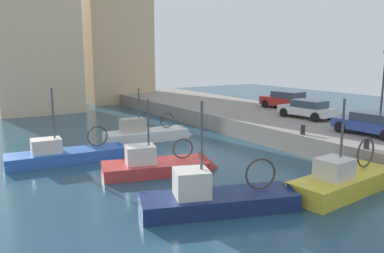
# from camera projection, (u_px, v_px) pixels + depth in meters

# --- Properties ---
(water_surface) EXTENTS (80.00, 80.00, 0.00)m
(water_surface) POSITION_uv_depth(u_px,v_px,m) (173.00, 166.00, 20.29)
(water_surface) COLOR navy
(water_surface) RESTS_ON ground
(quay_wall) EXTENTS (9.00, 56.00, 1.20)m
(quay_wall) POSITION_uv_depth(u_px,v_px,m) (322.00, 131.00, 26.24)
(quay_wall) COLOR gray
(quay_wall) RESTS_ON ground
(fishing_boat_yellow) EXTENTS (6.43, 2.24, 4.79)m
(fishing_boat_yellow) POSITION_uv_depth(u_px,v_px,m) (348.00, 188.00, 16.58)
(fishing_boat_yellow) COLOR gold
(fishing_boat_yellow) RESTS_ON ground
(fishing_boat_navy) EXTENTS (6.80, 3.76, 4.91)m
(fishing_boat_navy) POSITION_uv_depth(u_px,v_px,m) (227.00, 206.00, 14.64)
(fishing_boat_navy) COLOR navy
(fishing_boat_navy) RESTS_ON ground
(fishing_boat_white) EXTENTS (6.39, 2.39, 4.34)m
(fishing_boat_white) POSITION_uv_depth(u_px,v_px,m) (151.00, 138.00, 26.30)
(fishing_boat_white) COLOR white
(fishing_boat_white) RESTS_ON ground
(fishing_boat_blue) EXTENTS (7.03, 2.41, 4.76)m
(fishing_boat_blue) POSITION_uv_depth(u_px,v_px,m) (74.00, 159.00, 21.23)
(fishing_boat_blue) COLOR #2D60B7
(fishing_boat_blue) RESTS_ON ground
(fishing_boat_red) EXTENTS (6.10, 3.36, 4.54)m
(fishing_boat_red) POSITION_uv_depth(u_px,v_px,m) (164.00, 170.00, 19.16)
(fishing_boat_red) COLOR #BC3833
(fishing_boat_red) RESTS_ON ground
(parked_car_red) EXTENTS (2.39, 4.42, 1.44)m
(parked_car_red) POSITION_uv_depth(u_px,v_px,m) (286.00, 100.00, 32.57)
(parked_car_red) COLOR red
(parked_car_red) RESTS_ON quay_wall
(parked_car_blue) EXTENTS (2.10, 4.21, 1.28)m
(parked_car_blue) POSITION_uv_depth(u_px,v_px,m) (373.00, 123.00, 21.98)
(parked_car_blue) COLOR #334C9E
(parked_car_blue) RESTS_ON quay_wall
(parked_car_white) EXTENTS (2.17, 4.09, 1.30)m
(parked_car_white) POSITION_uv_depth(u_px,v_px,m) (307.00, 109.00, 27.72)
(parked_car_white) COLOR silver
(parked_car_white) RESTS_ON quay_wall
(mooring_bollard_south) EXTENTS (0.28, 0.28, 0.55)m
(mooring_bollard_south) POSITION_uv_depth(u_px,v_px,m) (366.00, 143.00, 18.91)
(mooring_bollard_south) COLOR #2D2D33
(mooring_bollard_south) RESTS_ON quay_wall
(mooring_bollard_mid) EXTENTS (0.28, 0.28, 0.55)m
(mooring_bollard_mid) POSITION_uv_depth(u_px,v_px,m) (303.00, 130.00, 22.23)
(mooring_bollard_mid) COLOR #2D2D33
(mooring_bollard_mid) RESTS_ON quay_wall
(quay_streetlamp) EXTENTS (0.36, 0.36, 4.83)m
(quay_streetlamp) POSITION_uv_depth(u_px,v_px,m) (384.00, 75.00, 23.73)
(quay_streetlamp) COLOR #38383D
(quay_streetlamp) RESTS_ON quay_wall
(waterfront_building_west) EXTENTS (7.97, 7.75, 18.01)m
(waterfront_building_west) POSITION_uv_depth(u_px,v_px,m) (31.00, 19.00, 38.00)
(waterfront_building_west) COLOR beige
(waterfront_building_west) RESTS_ON ground
(waterfront_building_west_mid) EXTENTS (7.73, 7.46, 18.23)m
(waterfront_building_west_mid) POSITION_uv_depth(u_px,v_px,m) (112.00, 24.00, 46.01)
(waterfront_building_west_mid) COLOR #D1B284
(waterfront_building_west_mid) RESTS_ON ground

